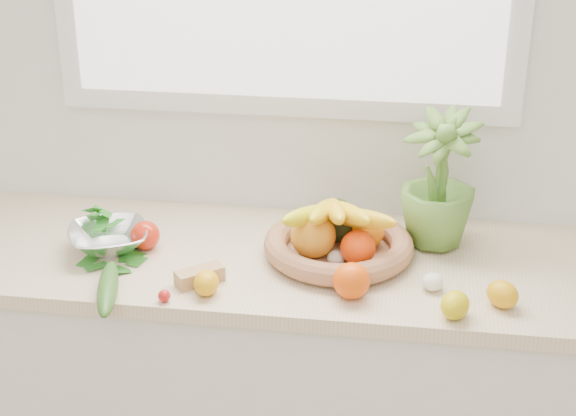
# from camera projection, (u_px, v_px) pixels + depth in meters

# --- Properties ---
(back_wall) EXTENTS (4.50, 0.02, 2.70)m
(back_wall) POSITION_uv_depth(u_px,v_px,m) (287.00, 62.00, 2.45)
(back_wall) COLOR white
(back_wall) RESTS_ON ground
(counter_cabinet) EXTENTS (2.20, 0.58, 0.86)m
(counter_cabinet) POSITION_uv_depth(u_px,v_px,m) (272.00, 397.00, 2.57)
(counter_cabinet) COLOR silver
(counter_cabinet) RESTS_ON ground
(countertop) EXTENTS (2.24, 0.62, 0.04)m
(countertop) POSITION_uv_depth(u_px,v_px,m) (271.00, 261.00, 2.38)
(countertop) COLOR beige
(countertop) RESTS_ON counter_cabinet
(orange_loose) EXTENTS (0.10, 0.10, 0.09)m
(orange_loose) POSITION_uv_depth(u_px,v_px,m) (351.00, 281.00, 2.15)
(orange_loose) COLOR #EA4C07
(orange_loose) RESTS_ON countertop
(lemon_a) EXTENTS (0.07, 0.08, 0.06)m
(lemon_a) POSITION_uv_depth(u_px,v_px,m) (206.00, 283.00, 2.17)
(lemon_a) COLOR #EA9F0C
(lemon_a) RESTS_ON countertop
(lemon_b) EXTENTS (0.09, 0.10, 0.07)m
(lemon_b) POSITION_uv_depth(u_px,v_px,m) (455.00, 305.00, 2.07)
(lemon_b) COLOR gold
(lemon_b) RESTS_ON countertop
(lemon_c) EXTENTS (0.11, 0.11, 0.07)m
(lemon_c) POSITION_uv_depth(u_px,v_px,m) (502.00, 294.00, 2.11)
(lemon_c) COLOR orange
(lemon_c) RESTS_ON countertop
(apple) EXTENTS (0.09, 0.09, 0.08)m
(apple) POSITION_uv_depth(u_px,v_px,m) (145.00, 235.00, 2.39)
(apple) COLOR red
(apple) RESTS_ON countertop
(ginger) EXTENTS (0.13, 0.12, 0.04)m
(ginger) POSITION_uv_depth(u_px,v_px,m) (200.00, 276.00, 2.22)
(ginger) COLOR tan
(ginger) RESTS_ON countertop
(garlic_a) EXTENTS (0.06, 0.06, 0.04)m
(garlic_a) POSITION_uv_depth(u_px,v_px,m) (394.00, 263.00, 2.28)
(garlic_a) COLOR white
(garlic_a) RESTS_ON countertop
(garlic_b) EXTENTS (0.06, 0.06, 0.04)m
(garlic_b) POSITION_uv_depth(u_px,v_px,m) (336.00, 258.00, 2.31)
(garlic_b) COLOR white
(garlic_b) RESTS_ON countertop
(garlic_c) EXTENTS (0.07, 0.07, 0.04)m
(garlic_c) POSITION_uv_depth(u_px,v_px,m) (432.00, 282.00, 2.19)
(garlic_c) COLOR white
(garlic_c) RESTS_ON countertop
(cucumber) EXTENTS (0.12, 0.27, 0.05)m
(cucumber) POSITION_uv_depth(u_px,v_px,m) (108.00, 288.00, 2.16)
(cucumber) COLOR #2B5C1B
(cucumber) RESTS_ON countertop
(radish) EXTENTS (0.04, 0.04, 0.03)m
(radish) POSITION_uv_depth(u_px,v_px,m) (164.00, 296.00, 2.14)
(radish) COLOR red
(radish) RESTS_ON countertop
(potted_herb) EXTENTS (0.27, 0.27, 0.37)m
(potted_herb) POSITION_uv_depth(u_px,v_px,m) (439.00, 178.00, 2.34)
(potted_herb) COLOR #588731
(potted_herb) RESTS_ON countertop
(fruit_basket) EXTENTS (0.47, 0.47, 0.19)m
(fruit_basket) POSITION_uv_depth(u_px,v_px,m) (337.00, 238.00, 2.34)
(fruit_basket) COLOR #A67149
(fruit_basket) RESTS_ON countertop
(colander_with_spinach) EXTENTS (0.28, 0.28, 0.12)m
(colander_with_spinach) POSITION_uv_depth(u_px,v_px,m) (108.00, 233.00, 2.36)
(colander_with_spinach) COLOR silver
(colander_with_spinach) RESTS_ON countertop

